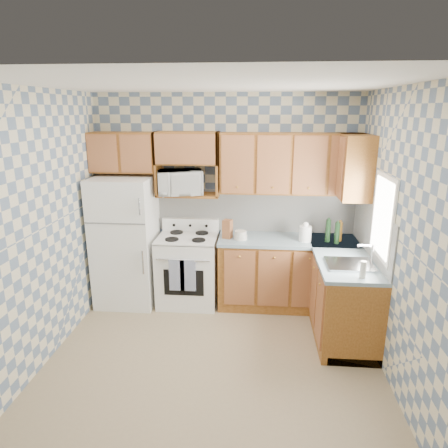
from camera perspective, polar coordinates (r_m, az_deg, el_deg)
The scene contains 29 objects.
floor at distance 4.36m, azimuth -1.58°, elevation -18.82°, with size 3.40×3.40×0.00m, color #8E7A5C.
back_wall at distance 5.29m, azimuth 0.25°, elevation 3.59°, with size 3.40×0.02×2.70m, color slate.
right_wall at distance 3.95m, azimuth 23.62°, elevation -2.17°, with size 0.02×3.20×2.70m, color slate.
backsplash_back at distance 5.30m, azimuth 4.55°, elevation 1.89°, with size 2.60×0.01×0.56m, color silver.
backsplash_right at distance 4.72m, azimuth 20.33°, elevation -0.89°, with size 0.01×1.60×0.56m, color silver.
refrigerator at distance 5.35m, azimuth -13.82°, elevation -2.41°, with size 0.75×0.70×1.68m, color white.
stove_body at distance 5.32m, azimuth -5.14°, elevation -6.61°, with size 0.76×0.65×0.90m, color white.
cooktop at distance 5.16m, azimuth -5.27°, elevation -1.94°, with size 0.76×0.65×0.03m, color silver.
backguard at distance 5.39m, azimuth -4.79°, elevation -0.08°, with size 0.76×0.08×0.17m, color white.
dish_towel_left at distance 4.99m, azimuth -6.75°, elevation -7.26°, with size 0.19×0.03×0.40m, color navy.
dish_towel_right at distance 4.96m, azimuth -5.19°, elevation -7.33°, with size 0.19×0.03×0.40m, color navy.
base_cabinets_back at distance 5.28m, azimuth 8.98°, elevation -7.01°, with size 1.75×0.60×0.88m, color brown.
base_cabinets_right at distance 4.91m, azimuth 16.17°, elevation -9.33°, with size 0.60×1.60×0.88m, color brown.
countertop_back at distance 5.12m, azimuth 9.21°, elevation -2.29°, with size 1.77×0.63×0.04m, color gray.
countertop_right at distance 4.74m, azimuth 16.54°, elevation -4.29°, with size 0.63×1.60×0.04m, color gray.
upper_cabinets_back at distance 5.05m, azimuth 9.58°, elevation 8.52°, with size 1.75×0.33×0.74m, color brown.
upper_cabinets_fridge at distance 5.30m, azimuth -14.16°, elevation 9.92°, with size 0.82×0.33×0.50m, color brown.
upper_cabinets_right at distance 4.97m, azimuth 18.00°, elevation 7.85°, with size 0.33×0.70×0.74m, color brown.
microwave_shelf at distance 5.18m, azimuth -5.11°, elevation 4.20°, with size 0.80×0.33×0.03m, color brown.
microwave at distance 5.11m, azimuth -6.34°, elevation 5.94°, with size 0.55×0.38×0.31m, color white.
sink at distance 4.41m, azimuth 17.50°, elevation -5.56°, with size 0.48×0.40×0.03m, color #B7B7BC.
window at distance 4.33m, azimuth 21.76°, elevation 0.94°, with size 0.02×0.66×0.86m, color white.
bottle_0 at distance 5.06m, azimuth 14.62°, elevation -0.94°, with size 0.06×0.06×0.28m, color black.
bottle_1 at distance 5.02m, azimuth 15.84°, elevation -1.26°, with size 0.06×0.06×0.26m, color black.
bottle_2 at distance 5.13m, azimuth 16.18°, elevation -1.04°, with size 0.06×0.06×0.24m, color brown.
knife_block at distance 5.04m, azimuth 0.49°, elevation -0.72°, with size 0.11×0.11×0.24m, color brown.
electric_kettle at distance 5.03m, azimuth 11.52°, elevation -1.36°, with size 0.15×0.15×0.19m, color white.
food_containers at distance 5.01m, azimuth 2.40°, elevation -1.59°, with size 0.16×0.16×0.11m, color beige, non-canonical shape.
soap_bottle at distance 4.10m, azimuth 19.25°, elevation -6.16°, with size 0.06×0.06×0.17m, color beige.
Camera 1 is at (0.42, -3.55, 2.49)m, focal length 32.00 mm.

